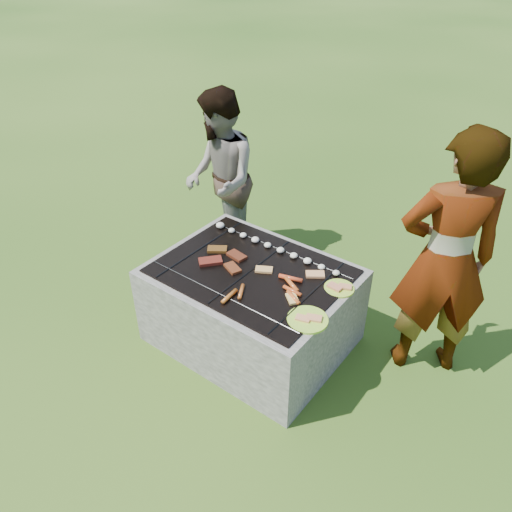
{
  "coord_description": "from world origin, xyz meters",
  "views": [
    {
      "loc": [
        1.65,
        -2.13,
        2.56
      ],
      "look_at": [
        0.0,
        0.05,
        0.7
      ],
      "focal_mm": 35.0,
      "sensor_mm": 36.0,
      "label": 1
    }
  ],
  "objects": [
    {
      "name": "fire_pit",
      "position": [
        0.0,
        0.0,
        0.28
      ],
      "size": [
        1.3,
        1.0,
        0.62
      ],
      "color": "gray",
      "rests_on": "ground"
    },
    {
      "name": "bread_on_grate",
      "position": [
        0.27,
        0.08,
        0.62
      ],
      "size": [
        0.45,
        0.42,
        0.02
      ],
      "color": "tan",
      "rests_on": "fire_pit"
    },
    {
      "name": "cook",
      "position": [
        1.07,
        0.53,
        0.85
      ],
      "size": [
        0.74,
        0.69,
        1.69
      ],
      "primitive_type": "imported",
      "rotation": [
        0.0,
        0.0,
        3.76
      ],
      "color": "gray",
      "rests_on": "ground"
    },
    {
      "name": "plate_far",
      "position": [
        0.56,
        0.19,
        0.61
      ],
      "size": [
        0.24,
        0.24,
        0.03
      ],
      "color": "#E8FF3C",
      "rests_on": "fire_pit"
    },
    {
      "name": "plate_near",
      "position": [
        0.56,
        -0.19,
        0.61
      ],
      "size": [
        0.31,
        0.31,
        0.03
      ],
      "color": "#D5FF3C",
      "rests_on": "fire_pit"
    },
    {
      "name": "sausages",
      "position": [
        0.25,
        -0.08,
        0.63
      ],
      "size": [
        0.41,
        0.49,
        0.03
      ],
      "color": "#C2491F",
      "rests_on": "fire_pit"
    },
    {
      "name": "mushrooms",
      "position": [
        -0.06,
        0.29,
        0.63
      ],
      "size": [
        1.06,
        0.06,
        0.04
      ],
      "color": "beige",
      "rests_on": "fire_pit"
    },
    {
      "name": "lawn",
      "position": [
        0.0,
        0.0,
        0.0
      ],
      "size": [
        60.0,
        60.0,
        0.0
      ],
      "primitive_type": "plane",
      "color": "#254812",
      "rests_on": "ground"
    },
    {
      "name": "bystander",
      "position": [
        -0.87,
        0.71,
        0.75
      ],
      "size": [
        0.92,
        0.91,
        1.5
      ],
      "primitive_type": "imported",
      "rotation": [
        0.0,
        0.0,
        -0.77
      ],
      "color": "gray",
      "rests_on": "ground"
    },
    {
      "name": "pork_slabs",
      "position": [
        -0.24,
        -0.02,
        0.62
      ],
      "size": [
        0.38,
        0.3,
        0.02
      ],
      "color": "brown",
      "rests_on": "fire_pit"
    }
  ]
}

